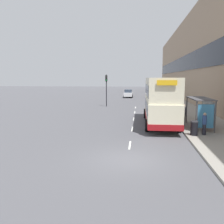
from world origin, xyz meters
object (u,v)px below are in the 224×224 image
litter_bin (194,128)px  pedestrian_3 (204,124)px  pedestrian_at_shelter (184,115)px  bus_shelter (203,107)px  traffic_light_far_kerb (106,85)px  car_0 (128,94)px  pedestrian_1 (208,115)px  car_1 (154,99)px  double_decker_bus_near (160,100)px

litter_bin → pedestrian_3: bearing=15.1°
pedestrian_at_shelter → litter_bin: pedestrian_at_shelter is taller
bus_shelter → traffic_light_far_kerb: 19.06m
pedestrian_at_shelter → pedestrian_3: pedestrian_at_shelter is taller
car_0 → pedestrian_1: bearing=104.7°
car_1 → litter_bin: bearing=-85.7°
car_0 → car_1: bearing=109.4°
car_1 → pedestrian_at_shelter: bearing=-85.2°
bus_shelter → double_decker_bus_near: size_ratio=0.40×
pedestrian_at_shelter → car_0: bearing=101.0°
bus_shelter → car_1: bus_shelter is taller
double_decker_bus_near → car_0: (-4.40, 31.66, -1.42)m
pedestrian_1 → litter_bin: 4.54m
pedestrian_at_shelter → pedestrian_1: (2.15, 0.22, -0.03)m
bus_shelter → traffic_light_far_kerb: traffic_light_far_kerb is taller
car_1 → pedestrian_3: bearing=-83.8°
bus_shelter → pedestrian_1: (0.81, 1.32, -0.82)m
bus_shelter → double_decker_bus_near: bearing=148.2°
bus_shelter → traffic_light_far_kerb: (-10.17, 16.06, 1.33)m
double_decker_bus_near → pedestrian_1: (4.11, -0.73, -1.22)m
double_decker_bus_near → pedestrian_3: double_decker_bus_near is taller
pedestrian_at_shelter → litter_bin: bearing=-88.2°
pedestrian_3 → traffic_light_far_kerb: traffic_light_far_kerb is taller
car_1 → litter_bin: size_ratio=4.29×
car_0 → pedestrian_1: 33.49m
bus_shelter → pedestrian_3: size_ratio=2.55×
car_0 → car_1: car_0 is taller
bus_shelter → pedestrian_1: bus_shelter is taller
pedestrian_3 → double_decker_bus_near: bearing=121.8°
car_0 → pedestrian_at_shelter: 33.23m
pedestrian_1 → traffic_light_far_kerb: (-10.98, 14.74, 2.15)m
car_1 → pedestrian_1: (3.74, -18.86, 0.22)m
car_1 → double_decker_bus_near: bearing=-91.2°
car_0 → pedestrian_1: (8.50, -32.39, 0.19)m
car_0 → car_1: (4.76, -13.53, -0.02)m
pedestrian_at_shelter → litter_bin: 3.85m
bus_shelter → pedestrian_1: bearing=58.5°
car_1 → litter_bin: 22.97m
pedestrian_1 → pedestrian_3: bearing=-108.3°
double_decker_bus_near → litter_bin: size_ratio=9.94×
car_1 → pedestrian_at_shelter: pedestrian_at_shelter is taller
car_1 → traffic_light_far_kerb: (-7.24, -4.11, 2.37)m
pedestrian_at_shelter → bus_shelter: bearing=-39.3°
car_1 → traffic_light_far_kerb: traffic_light_far_kerb is taller
litter_bin → car_0: bearing=100.1°
pedestrian_1 → traffic_light_far_kerb: bearing=126.7°
pedestrian_3 → litter_bin: size_ratio=1.57×
car_0 → pedestrian_at_shelter: size_ratio=2.23×
pedestrian_at_shelter → litter_bin: size_ratio=1.78×
double_decker_bus_near → pedestrian_at_shelter: double_decker_bus_near is taller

